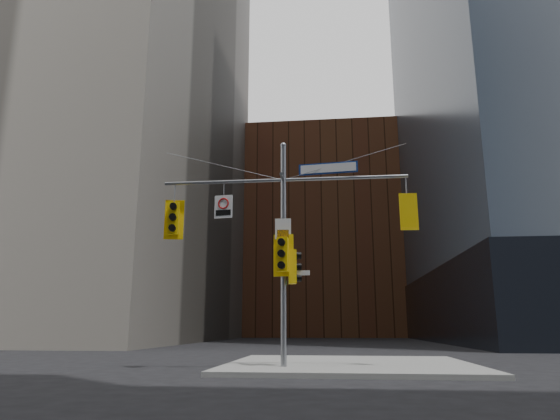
% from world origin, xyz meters
% --- Properties ---
extents(ground, '(160.00, 160.00, 0.00)m').
position_xyz_m(ground, '(0.00, 0.00, 0.00)').
color(ground, black).
rests_on(ground, ground).
extents(sidewalk_corner, '(8.00, 8.00, 0.15)m').
position_xyz_m(sidewalk_corner, '(2.00, 4.00, 0.07)').
color(sidewalk_corner, gray).
rests_on(sidewalk_corner, ground).
extents(brick_midrise, '(26.00, 20.00, 28.00)m').
position_xyz_m(brick_midrise, '(0.00, 58.00, 14.00)').
color(brick_midrise, brown).
rests_on(brick_midrise, ground).
extents(signal_assembly, '(8.00, 0.80, 7.30)m').
position_xyz_m(signal_assembly, '(0.00, 1.99, 4.42)').
color(signal_assembly, gray).
rests_on(signal_assembly, ground).
extents(traffic_light_west_arm, '(0.63, 0.57, 1.34)m').
position_xyz_m(traffic_light_west_arm, '(-3.65, 2.01, 4.80)').
color(traffic_light_west_arm, yellow).
rests_on(traffic_light_west_arm, ground).
extents(traffic_light_east_arm, '(0.56, 0.46, 1.17)m').
position_xyz_m(traffic_light_east_arm, '(3.92, 1.99, 4.80)').
color(traffic_light_east_arm, yellow).
rests_on(traffic_light_east_arm, ground).
extents(traffic_light_pole_side, '(0.44, 0.38, 1.06)m').
position_xyz_m(traffic_light_pole_side, '(0.32, 2.01, 3.15)').
color(traffic_light_pole_side, yellow).
rests_on(traffic_light_pole_side, ground).
extents(traffic_light_pole_front, '(0.63, 0.52, 1.33)m').
position_xyz_m(traffic_light_pole_front, '(0.00, 1.73, 3.50)').
color(traffic_light_pole_front, yellow).
rests_on(traffic_light_pole_front, ground).
extents(street_sign_blade, '(1.92, 0.25, 0.37)m').
position_xyz_m(street_sign_blade, '(1.47, 2.00, 6.35)').
color(street_sign_blade, navy).
rests_on(street_sign_blade, ground).
extents(regulatory_sign_arm, '(0.61, 0.13, 0.77)m').
position_xyz_m(regulatory_sign_arm, '(-1.97, 1.97, 5.17)').
color(regulatory_sign_arm, silver).
rests_on(regulatory_sign_arm, ground).
extents(regulatory_sign_pole, '(0.51, 0.06, 0.66)m').
position_xyz_m(regulatory_sign_pole, '(0.00, 1.88, 4.33)').
color(regulatory_sign_pole, silver).
rests_on(regulatory_sign_pole, ground).
extents(street_blade_ew, '(0.76, 0.11, 0.15)m').
position_xyz_m(street_blade_ew, '(0.45, 2.00, 2.95)').
color(street_blade_ew, silver).
rests_on(street_blade_ew, ground).
extents(street_blade_ns, '(0.04, 0.70, 0.14)m').
position_xyz_m(street_blade_ns, '(0.00, 2.45, 2.72)').
color(street_blade_ns, '#145926').
rests_on(street_blade_ns, ground).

